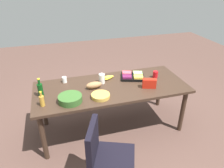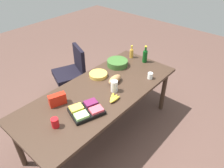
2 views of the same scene
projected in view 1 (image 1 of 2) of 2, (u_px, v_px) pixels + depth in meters
name	position (u px, v px, depth m)	size (l,w,h in m)	color
ground_plane	(111.00, 127.00, 3.53)	(10.00, 10.00, 0.00)	brown
conference_table	(111.00, 91.00, 3.19)	(2.29, 0.95, 0.78)	#3A281D
office_chair	(108.00, 165.00, 2.39)	(0.63, 0.62, 0.91)	gray
fruit_platter	(132.00, 76.00, 3.38)	(0.43, 0.38, 0.07)	black
salad_bowl	(70.00, 99.00, 2.76)	(0.32, 0.32, 0.09)	#355F27
bread_loaf	(94.00, 85.00, 3.08)	(0.24, 0.11, 0.10)	#9E6F46
red_solo_cup	(155.00, 75.00, 3.38)	(0.08, 0.08, 0.11)	red
wine_bottle	(40.00, 90.00, 2.85)	(0.08, 0.08, 0.27)	#0D4214
dressing_bottle	(42.00, 100.00, 2.66)	(0.06, 0.06, 0.21)	gold
chip_bag_red	(149.00, 83.00, 3.08)	(0.20, 0.08, 0.14)	red
mayo_jar	(102.00, 79.00, 3.20)	(0.09, 0.09, 0.15)	white
banana_bunch	(109.00, 77.00, 3.36)	(0.18, 0.13, 0.04)	yellow
paper_cup	(64.00, 80.00, 3.24)	(0.07, 0.07, 0.09)	white
chip_bowl	(101.00, 96.00, 2.86)	(0.26, 0.26, 0.05)	gold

